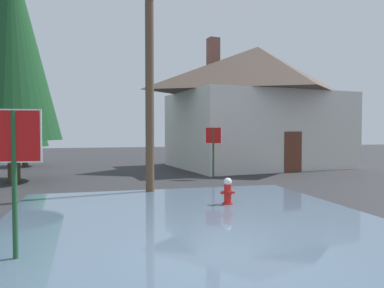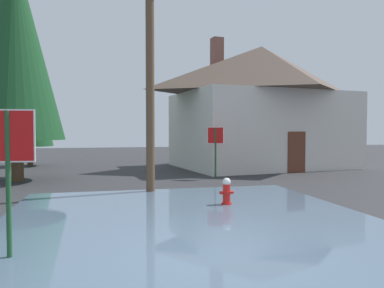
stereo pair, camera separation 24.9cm
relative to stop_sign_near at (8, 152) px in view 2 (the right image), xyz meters
The scene contains 10 objects.
ground_plane 3.74m from the stop_sign_near, ahead, with size 80.00×80.00×0.10m, color #2D2D30.
flood_puddle 4.10m from the stop_sign_near, 26.49° to the left, with size 8.43×9.10×0.06m, color #4C6075.
lane_stop_bar 4.86m from the stop_sign_near, 21.98° to the right, with size 3.39×0.30×0.01m, color silver.
stop_sign_near is the anchor object (origin of this frame).
fire_hydrant 5.86m from the stop_sign_near, 34.87° to the left, with size 0.39×0.33×0.77m.
utility_pole 6.98m from the stop_sign_near, 63.64° to the left, with size 1.60×0.28×7.81m.
stop_sign_far 10.72m from the stop_sign_near, 55.72° to the left, with size 0.62×0.37×2.20m.
house 16.81m from the stop_sign_near, 52.94° to the left, with size 10.55×8.22×7.31m.
pine_tree_tall_left 10.82m from the stop_sign_near, 101.40° to the left, with size 3.73×3.73×9.33m.
pine_tree_far_center 17.00m from the stop_sign_near, 99.44° to the left, with size 2.57×2.57×6.42m.
Camera 2 is at (-1.76, -5.80, 2.06)m, focal length 34.81 mm.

